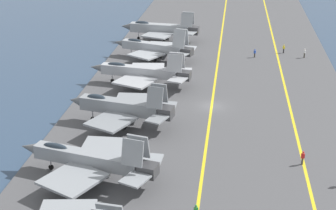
{
  "coord_description": "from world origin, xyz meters",
  "views": [
    {
      "loc": [
        -70.78,
        -2.79,
        30.18
      ],
      "look_at": [
        -6.32,
        5.73,
        2.9
      ],
      "focal_mm": 55.0,
      "sensor_mm": 36.0,
      "label": 1
    }
  ],
  "objects": [
    {
      "name": "parked_jet_fifth",
      "position": [
        21.69,
        12.06,
        2.72
      ],
      "size": [
        12.15,
        16.47,
        6.34
      ],
      "color": "#9EA3A8",
      "rests_on": "carrier_deck"
    },
    {
      "name": "parked_jet_sixth",
      "position": [
        34.53,
        12.68,
        3.09
      ],
      "size": [
        12.33,
        16.92,
        6.35
      ],
      "color": "#93999E",
      "rests_on": "carrier_deck"
    },
    {
      "name": "parked_jet_second",
      "position": [
        -22.38,
        12.35,
        2.73
      ],
      "size": [
        13.76,
        16.89,
        5.97
      ],
      "color": "gray",
      "rests_on": "carrier_deck"
    },
    {
      "name": "deck_stripe_foul_line",
      "position": [
        0.0,
        -11.53,
        0.4
      ],
      "size": [
        176.84,
        1.83,
        0.01
      ],
      "primitive_type": "cube",
      "rotation": [
        0.0,
        0.0,
        0.01
      ],
      "color": "yellow",
      "rests_on": "carrier_deck"
    },
    {
      "name": "ground_plane",
      "position": [
        0.0,
        0.0,
        0.0
      ],
      "size": [
        2000.0,
        2000.0,
        0.0
      ],
      "primitive_type": "plane",
      "color": "#2D425B"
    },
    {
      "name": "carrier_deck",
      "position": [
        0.0,
        0.0,
        0.2
      ],
      "size": [
        196.49,
        41.94,
        0.4
      ],
      "primitive_type": "cube",
      "color": "#4C4C4F",
      "rests_on": "ground"
    },
    {
      "name": "crew_blue_vest",
      "position": [
        25.26,
        -6.88,
        1.32
      ],
      "size": [
        0.38,
        0.45,
        1.68
      ],
      "color": "#383328",
      "rests_on": "carrier_deck"
    },
    {
      "name": "crew_red_vest",
      "position": [
        -16.23,
        -11.46,
        1.35
      ],
      "size": [
        0.32,
        0.42,
        1.73
      ],
      "color": "#4C473D",
      "rests_on": "carrier_deck"
    },
    {
      "name": "parked_jet_third",
      "position": [
        -8.26,
        11.79,
        3.11
      ],
      "size": [
        13.59,
        15.19,
        6.44
      ],
      "color": "gray",
      "rests_on": "carrier_deck"
    },
    {
      "name": "crew_yellow_vest",
      "position": [
        28.95,
        -12.62,
        1.35
      ],
      "size": [
        0.46,
        0.43,
        1.73
      ],
      "color": "#232328",
      "rests_on": "carrier_deck"
    },
    {
      "name": "crew_white_vest",
      "position": [
        26.27,
        -16.32,
        1.4
      ],
      "size": [
        0.46,
        0.44,
        1.82
      ],
      "color": "#383328",
      "rests_on": "carrier_deck"
    },
    {
      "name": "parked_jet_fourth",
      "position": [
        7.47,
        11.89,
        2.74
      ],
      "size": [
        12.79,
        17.34,
        5.92
      ],
      "color": "#A8AAAF",
      "rests_on": "carrier_deck"
    },
    {
      "name": "deck_stripe_centerline",
      "position": [
        0.0,
        0.0,
        0.4
      ],
      "size": [
        176.84,
        0.36,
        0.01
      ],
      "primitive_type": "cube",
      "color": "yellow",
      "rests_on": "carrier_deck"
    }
  ]
}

